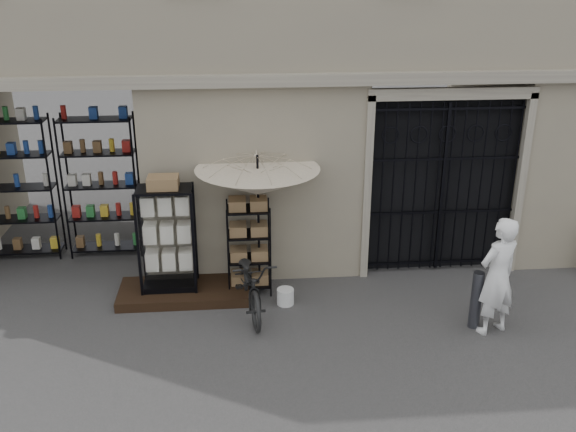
{
  "coord_description": "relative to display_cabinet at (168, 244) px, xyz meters",
  "views": [
    {
      "loc": [
        -1.55,
        -7.35,
        4.84
      ],
      "look_at": [
        -0.8,
        1.4,
        1.35
      ],
      "focal_mm": 40.0,
      "sensor_mm": 36.0,
      "label": 1
    }
  ],
  "objects": [
    {
      "name": "bicycle",
      "position": [
        1.22,
        -0.56,
        -0.87
      ],
      "size": [
        0.73,
        1.0,
        1.77
      ],
      "primitive_type": "imported",
      "rotation": [
        0.0,
        0.0,
        0.13
      ],
      "color": "black",
      "rests_on": "ground"
    },
    {
      "name": "white_bucket",
      "position": [
        1.75,
        -0.43,
        -0.75
      ],
      "size": [
        0.28,
        0.28,
        0.25
      ],
      "primitive_type": "cylinder",
      "rotation": [
        0.0,
        0.0,
        -0.09
      ],
      "color": "silver",
      "rests_on": "ground"
    },
    {
      "name": "steel_bollard",
      "position": [
        4.36,
        -1.31,
        -0.45
      ],
      "size": [
        0.19,
        0.19,
        0.86
      ],
      "primitive_type": "cylinder",
      "rotation": [
        0.0,
        0.0,
        -0.27
      ],
      "color": "#44464E",
      "rests_on": "ground"
    },
    {
      "name": "market_umbrella",
      "position": [
        1.38,
        0.09,
        1.03
      ],
      "size": [
        2.04,
        2.06,
        2.65
      ],
      "rotation": [
        0.0,
        0.0,
        0.3
      ],
      "color": "black",
      "rests_on": "ground"
    },
    {
      "name": "iron_gate",
      "position": [
        4.36,
        0.67,
        0.62
      ],
      "size": [
        2.5,
        0.21,
        3.0
      ],
      "color": "black",
      "rests_on": "ground"
    },
    {
      "name": "ground",
      "position": [
        2.61,
        -1.61,
        -0.87
      ],
      "size": [
        80.0,
        80.0,
        0.0
      ],
      "primitive_type": "plane",
      "color": "black",
      "rests_on": "ground"
    },
    {
      "name": "shopkeeper",
      "position": [
        4.57,
        -1.44,
        -0.87
      ],
      "size": [
        1.24,
        1.82,
        0.41
      ],
      "primitive_type": "imported",
      "rotation": [
        0.0,
        0.0,
        3.54
      ],
      "color": "white",
      "rests_on": "ground"
    },
    {
      "name": "display_cabinet",
      "position": [
        0.0,
        0.0,
        0.0
      ],
      "size": [
        0.83,
        0.53,
        1.75
      ],
      "rotation": [
        0.0,
        0.0,
        0.04
      ],
      "color": "black",
      "rests_on": "step_platform"
    },
    {
      "name": "wire_rack",
      "position": [
        1.23,
        0.06,
        -0.16
      ],
      "size": [
        0.77,
        0.68,
        1.46
      ],
      "rotation": [
        0.0,
        0.0,
        -0.42
      ],
      "color": "black",
      "rests_on": "ground"
    },
    {
      "name": "step_platform",
      "position": [
        0.21,
        -0.06,
        -0.8
      ],
      "size": [
        2.0,
        0.9,
        0.15
      ],
      "primitive_type": "cube",
      "color": "black",
      "rests_on": "ground"
    },
    {
      "name": "shop_shelving",
      "position": [
        -1.94,
        1.69,
        0.38
      ],
      "size": [
        2.7,
        0.5,
        2.5
      ],
      "primitive_type": "cube",
      "color": "black",
      "rests_on": "ground"
    },
    {
      "name": "shop_recess",
      "position": [
        -1.89,
        1.19,
        0.63
      ],
      "size": [
        3.0,
        1.7,
        3.0
      ],
      "primitive_type": "cube",
      "color": "black",
      "rests_on": "ground"
    }
  ]
}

